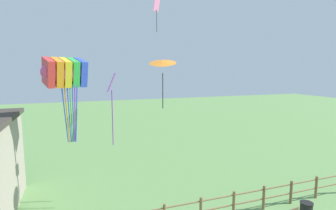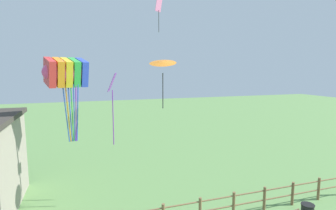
# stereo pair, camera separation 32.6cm
# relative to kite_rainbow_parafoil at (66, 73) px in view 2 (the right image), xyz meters

# --- Properties ---
(kite_rainbow_parafoil) EXTENTS (2.67, 2.15, 4.44)m
(kite_rainbow_parafoil) POSITION_rel_kite_rainbow_parafoil_xyz_m (0.00, 0.00, 0.00)
(kite_rainbow_parafoil) COLOR #E54C8C
(kite_pink_diamond) EXTENTS (0.60, 0.54, 2.23)m
(kite_pink_diamond) POSITION_rel_kite_rainbow_parafoil_xyz_m (5.92, 3.22, 4.26)
(kite_pink_diamond) COLOR pink
(kite_purple_streamer) EXTENTS (0.59, 0.83, 3.82)m
(kite_purple_streamer) POSITION_rel_kite_rainbow_parafoil_xyz_m (2.24, -0.61, -1.10)
(kite_purple_streamer) COLOR purple
(kite_orange_delta) EXTENTS (1.75, 1.74, 2.55)m
(kite_orange_delta) POSITION_rel_kite_rainbow_parafoil_xyz_m (4.57, -2.00, 0.48)
(kite_orange_delta) COLOR orange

